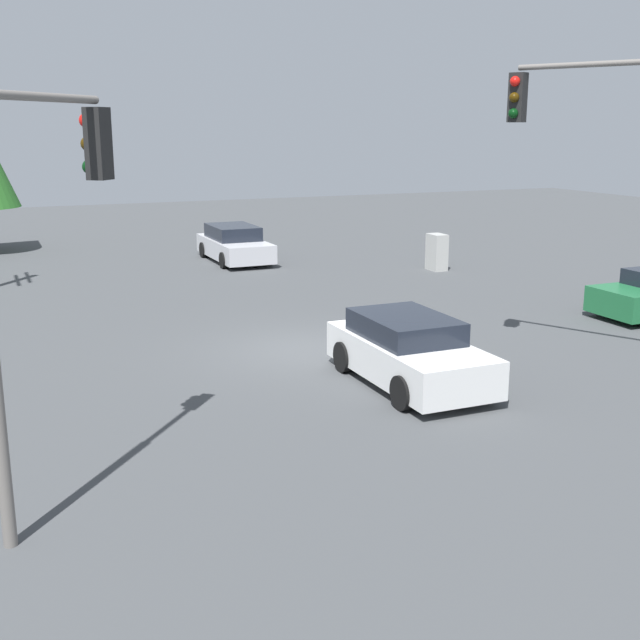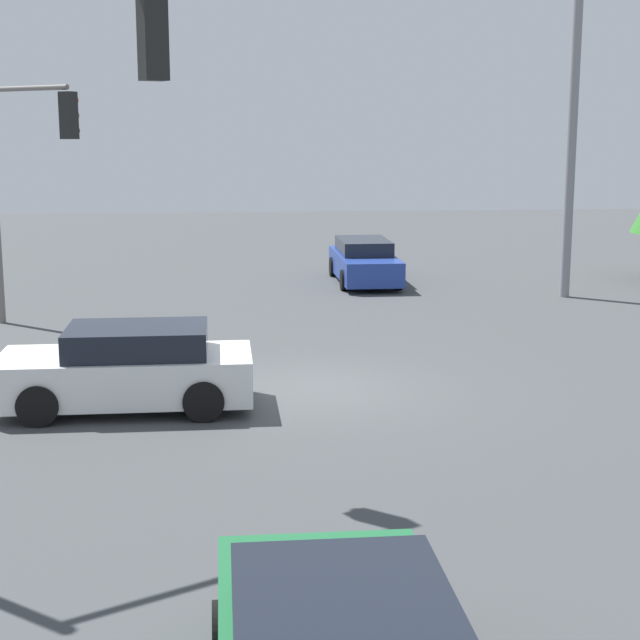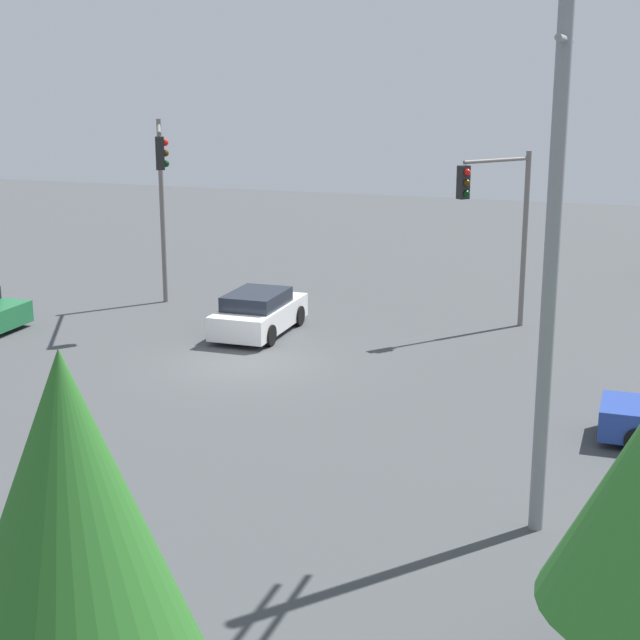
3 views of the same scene
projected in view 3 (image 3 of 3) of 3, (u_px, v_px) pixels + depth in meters
ground_plane at (247, 363)px, 29.31m from camera, size 80.00×80.00×0.00m
sedan_white at (259, 313)px, 32.45m from camera, size 4.32×2.01×1.45m
traffic_signal_main at (162, 183)px, 34.23m from camera, size 4.18×2.42×6.80m
traffic_signal_cross at (500, 211)px, 32.03m from camera, size 2.44×2.05×5.94m
utility_pole_tall at (553, 239)px, 17.43m from camera, size 2.20×0.28×10.65m
tree_right at (77, 623)px, 7.92m from camera, size 3.56×3.56×6.54m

